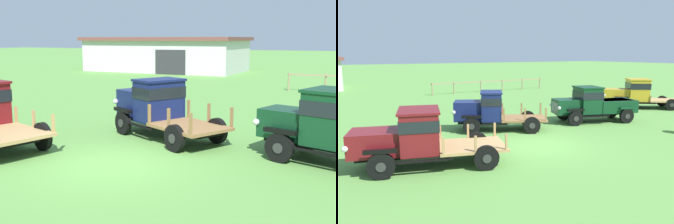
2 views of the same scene
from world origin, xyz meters
TOP-DOWN VIEW (x-y plane):
  - ground_plane at (0.00, 0.00)m, footprint 240.00×240.00m
  - paddock_fence at (7.89, 19.48)m, footprint 13.10×0.39m
  - vintage_truck_second_in_line at (-5.44, 0.06)m, footprint 5.73×3.36m
  - vintage_truck_midrow_center at (-0.56, 3.76)m, footprint 5.05×3.68m
  - vintage_truck_far_side at (5.78, 2.57)m, footprint 5.19×3.05m
  - vintage_truck_back_of_row at (12.03, 4.74)m, footprint 5.43×4.70m

SIDE VIEW (x-z plane):
  - ground_plane at x=0.00m, z-range 0.00..0.00m
  - paddock_fence at x=7.89m, z-range 0.24..1.46m
  - vintage_truck_far_side at x=5.78m, z-range 0.03..2.13m
  - vintage_truck_midrow_center at x=-0.56m, z-range 0.05..2.11m
  - vintage_truck_second_in_line at x=-5.44m, z-range 0.07..2.16m
  - vintage_truck_back_of_row at x=12.03m, z-range 0.06..2.24m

